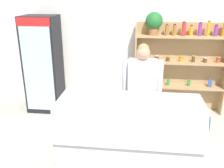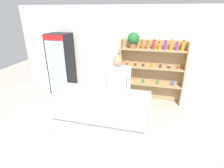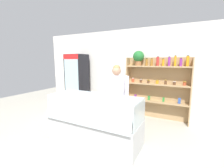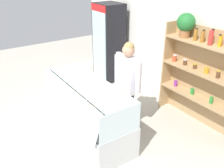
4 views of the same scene
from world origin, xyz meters
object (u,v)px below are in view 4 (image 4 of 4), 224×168
Objects in this scene: drinks_fridge at (109,43)px; deli_display_case at (88,119)px; shop_clerk at (127,79)px; shelving_unit at (203,66)px.

deli_display_case is at bearing -42.32° from drinks_fridge.
drinks_fridge reaches higher than deli_display_case.
drinks_fridge is 2.20m from shop_clerk.
shelving_unit is (2.64, 0.24, 0.19)m from drinks_fridge.
drinks_fridge is 2.56m from deli_display_case.
drinks_fridge is at bearing 137.68° from deli_display_case.
drinks_fridge is 1.00× the size of deli_display_case.
shop_clerk is (-0.65, -1.17, -0.19)m from shelving_unit.
shelving_unit reaches higher than shop_clerk.
shop_clerk is (1.99, -0.94, -0.01)m from drinks_fridge.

